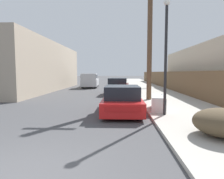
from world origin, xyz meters
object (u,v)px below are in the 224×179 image
car_parked_mid (118,86)px  utility_pole (150,38)px  parked_sports_car_red (122,100)px  brush_pile (223,122)px  street_lamp (166,49)px  discarded_fridge (158,103)px  pickup_truck (90,80)px  pedestrian (149,80)px

car_parked_mid → utility_pole: 6.12m
parked_sports_car_red → utility_pole: (1.84, 3.97, 3.58)m
parked_sports_car_red → brush_pile: parked_sports_car_red is taller
brush_pile → street_lamp: bearing=110.1°
discarded_fridge → brush_pile: size_ratio=1.09×
pickup_truck → brush_pile: size_ratio=3.17×
discarded_fridge → car_parked_mid: 8.44m
pickup_truck → pedestrian: size_ratio=3.16×
pickup_truck → pedestrian: (7.24, -1.92, 0.12)m
parked_sports_car_red → pickup_truck: 16.45m
car_parked_mid → pickup_truck: (-3.68, 7.44, 0.24)m
discarded_fridge → brush_pile: bearing=-66.5°
brush_pile → pedestrian: bearing=88.6°
car_parked_mid → pickup_truck: 8.31m
discarded_fridge → pickup_truck: (-5.75, 15.62, 0.45)m
car_parked_mid → street_lamp: 9.95m
utility_pole → street_lamp: bearing=-90.3°
parked_sports_car_red → brush_pile: bearing=-53.1°
car_parked_mid → brush_pile: bearing=-72.3°
street_lamp → pickup_truck: bearing=108.9°
parked_sports_car_red → utility_pole: size_ratio=0.54×
parked_sports_car_red → car_parked_mid: 8.53m
utility_pole → brush_pile: size_ratio=4.55×
street_lamp → brush_pile: bearing=-69.9°
pickup_truck → street_lamp: (5.77, -16.91, 2.01)m
pedestrian → street_lamp: bearing=-95.6°
discarded_fridge → car_parked_mid: size_ratio=0.40×
parked_sports_car_red → street_lamp: street_lamp is taller
parked_sports_car_red → street_lamp: (1.82, -0.94, 2.32)m
car_parked_mid → pickup_truck: pickup_truck is taller
parked_sports_car_red → street_lamp: bearing=-27.4°
street_lamp → brush_pile: (1.04, -2.85, -2.40)m
discarded_fridge → street_lamp: bearing=-80.0°
street_lamp → pedestrian: 15.18m
parked_sports_car_red → pickup_truck: (-3.96, 15.96, 0.31)m
parked_sports_car_red → pedestrian: size_ratio=2.45×
discarded_fridge → utility_pole: (0.04, 3.63, 3.72)m
discarded_fridge → brush_pile: brush_pile is taller
street_lamp → parked_sports_car_red: bearing=152.6°
car_parked_mid → street_lamp: street_lamp is taller
parked_sports_car_red → utility_pole: utility_pole is taller
discarded_fridge → pedestrian: size_ratio=1.09×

